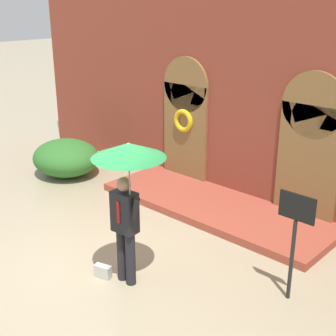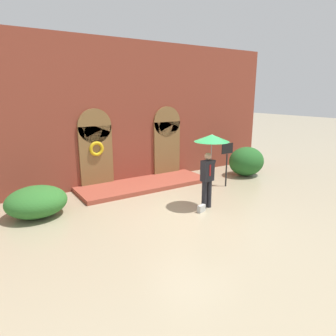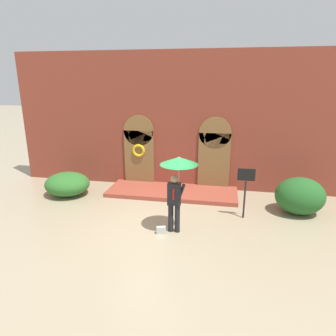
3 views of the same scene
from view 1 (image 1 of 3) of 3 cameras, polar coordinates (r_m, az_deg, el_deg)
ground_plane at (r=8.22m, az=-7.76°, el=-11.79°), size 80.00×80.00×0.00m
building_facade at (r=10.22m, az=10.00°, el=10.63°), size 14.00×2.30×5.60m
person_with_umbrella at (r=6.87m, az=-4.94°, el=-0.46°), size 1.10×1.10×2.36m
handbag at (r=7.88m, az=-7.95°, el=-12.39°), size 0.30×0.19×0.22m
sign_post at (r=7.04m, az=15.20°, el=-7.27°), size 0.56×0.06×1.72m
shrub_left at (r=12.22m, az=-12.32°, el=1.25°), size 1.77×1.61×0.91m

